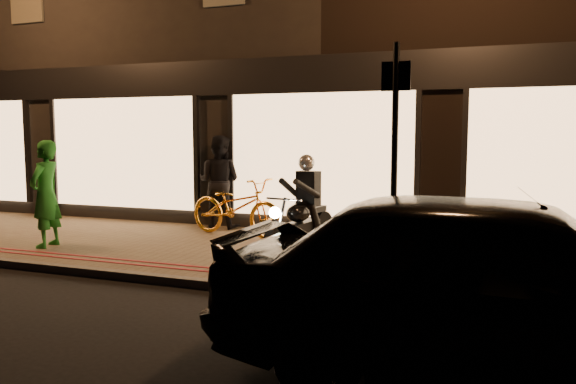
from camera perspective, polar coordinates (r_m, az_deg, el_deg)
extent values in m
plane|color=black|center=(7.36, -6.10, -10.11)|extent=(90.00, 90.00, 0.00)
cube|color=brown|center=(9.12, -0.47, -6.52)|extent=(50.00, 4.00, 0.12)
cube|color=#59544C|center=(7.38, -5.93, -9.57)|extent=(50.00, 0.14, 0.12)
cube|color=maroon|center=(7.72, -4.61, -8.39)|extent=(50.00, 0.06, 0.01)
cube|color=maroon|center=(7.89, -3.99, -8.06)|extent=(50.00, 0.06, 0.01)
cube|color=black|center=(17.99, -10.75, 12.96)|extent=(12.00, 10.00, 8.50)
cube|color=black|center=(10.81, 3.27, 11.90)|extent=(48.00, 0.12, 0.70)
cube|color=#F2B979|center=(12.81, -16.45, 3.84)|extent=(3.60, 0.06, 2.38)
cube|color=#F2B979|center=(10.75, 3.20, 3.71)|extent=(3.60, 0.06, 2.38)
cylinder|color=black|center=(8.21, -0.99, -5.22)|extent=(0.25, 0.65, 0.64)
cylinder|color=black|center=(9.31, 3.40, -3.89)|extent=(0.25, 0.65, 0.64)
cylinder|color=silver|center=(8.21, -0.99, -5.22)|extent=(0.17, 0.17, 0.14)
cylinder|color=silver|center=(9.31, 3.40, -3.89)|extent=(0.17, 0.17, 0.14)
cube|color=black|center=(8.78, 1.51, -3.95)|extent=(0.40, 0.74, 0.30)
ellipsoid|color=black|center=(8.63, 1.08, -2.12)|extent=(0.42, 0.56, 0.29)
cube|color=black|center=(8.99, 2.49, -1.79)|extent=(0.33, 0.58, 0.09)
cylinder|color=silver|center=(8.24, -0.43, -0.75)|extent=(0.59, 0.15, 0.03)
cylinder|color=silver|center=(8.20, -0.80, -3.10)|extent=(0.12, 0.33, 0.71)
sphere|color=white|center=(8.06, -1.35, -2.11)|extent=(0.20, 0.20, 0.17)
cylinder|color=silver|center=(9.13, 3.61, -4.34)|extent=(0.18, 0.55, 0.07)
cube|color=black|center=(8.84, 2.09, 0.36)|extent=(0.38, 0.29, 0.55)
sphere|color=#A8ABAF|center=(8.76, 1.90, 3.00)|extent=(0.31, 0.31, 0.26)
cylinder|color=black|center=(8.65, 0.11, 0.44)|extent=(0.13, 0.60, 0.34)
cylinder|color=black|center=(8.48, 1.94, 0.33)|extent=(0.29, 0.59, 0.34)
cylinder|color=black|center=(8.93, 1.17, -2.49)|extent=(0.15, 0.28, 0.46)
cylinder|color=black|center=(8.79, 2.73, -2.63)|extent=(0.24, 0.29, 0.46)
cylinder|color=black|center=(6.98, 10.74, 2.47)|extent=(0.08, 0.08, 3.00)
cube|color=black|center=(7.00, 10.92, 11.48)|extent=(0.35, 0.04, 0.35)
imported|color=orange|center=(10.48, -5.28, -1.52)|extent=(2.21, 1.21, 1.10)
imported|color=#1F7624|center=(10.27, -23.41, -0.18)|extent=(0.53, 0.71, 1.80)
imported|color=black|center=(11.43, -7.00, 1.03)|extent=(0.92, 0.72, 1.87)
imported|color=black|center=(4.84, 21.21, -9.10)|extent=(4.82, 2.05, 1.62)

